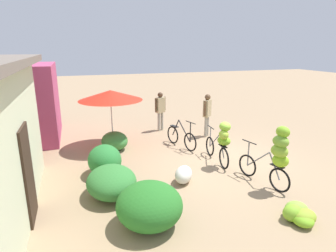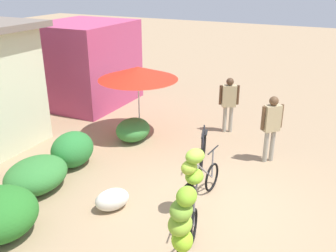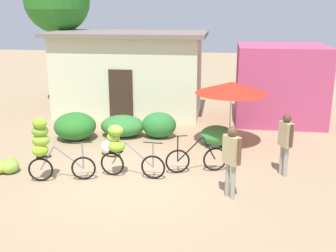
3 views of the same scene
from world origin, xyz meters
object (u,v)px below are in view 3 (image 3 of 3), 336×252
object	(u,v)px
shop_pink	(280,84)
banana_pile_on_ground	(6,166)
person_vendor	(231,155)
building_low	(129,73)
person_bystander	(286,138)
produce_sack	(110,148)
market_umbrella	(231,88)
tree_behind_building	(57,2)
bicycle_near_pile	(121,146)
bicycle_center_loaded	(196,159)
bicycle_leftmost	(45,144)

from	to	relation	value
shop_pink	banana_pile_on_ground	xyz separation A→B (m)	(-7.71, -6.23, -1.27)
shop_pink	person_vendor	world-z (taller)	shop_pink
building_low	person_bystander	xyz separation A→B (m)	(5.40, -5.74, -0.65)
person_bystander	produce_sack	bearing A→B (deg)	170.28
building_low	market_umbrella	xyz separation A→B (m)	(4.02, -3.53, 0.20)
tree_behind_building	person_vendor	size ratio (longest dim) A/B	3.43
produce_sack	person_bystander	world-z (taller)	person_bystander
building_low	market_umbrella	distance (m)	5.36
tree_behind_building	banana_pile_on_ground	distance (m)	9.01
bicycle_near_pile	bicycle_center_loaded	size ratio (longest dim) A/B	1.07
market_umbrella	banana_pile_on_ground	bearing A→B (deg)	-152.96
market_umbrella	person_bystander	bearing A→B (deg)	-58.05
building_low	shop_pink	world-z (taller)	building_low
market_umbrella	bicycle_leftmost	bearing A→B (deg)	-143.25
market_umbrella	tree_behind_building	bearing A→B (deg)	146.70
tree_behind_building	banana_pile_on_ground	xyz separation A→B (m)	(1.47, -7.81, -4.24)
person_vendor	tree_behind_building	bearing A→B (deg)	130.68
bicycle_center_loaded	building_low	bearing A→B (deg)	118.37
bicycle_near_pile	tree_behind_building	bearing A→B (deg)	120.72
bicycle_center_loaded	person_vendor	bearing A→B (deg)	-58.30
banana_pile_on_ground	person_bystander	bearing A→B (deg)	6.18
building_low	bicycle_center_loaded	size ratio (longest dim) A/B	3.82
tree_behind_building	bicycle_center_loaded	world-z (taller)	tree_behind_building
shop_pink	banana_pile_on_ground	world-z (taller)	shop_pink
shop_pink	tree_behind_building	bearing A→B (deg)	170.27
market_umbrella	person_vendor	distance (m)	3.80
building_low	person_bystander	size ratio (longest dim) A/B	3.72
shop_pink	bicycle_near_pile	world-z (taller)	shop_pink
bicycle_center_loaded	person_bystander	world-z (taller)	person_bystander
bicycle_center_loaded	produce_sack	bearing A→B (deg)	160.47
banana_pile_on_ground	bicycle_leftmost	bearing A→B (deg)	-16.66
banana_pile_on_ground	person_vendor	bearing A→B (deg)	-7.02
person_bystander	tree_behind_building	bearing A→B (deg)	141.11
produce_sack	shop_pink	bearing A→B (deg)	40.95
shop_pink	person_vendor	distance (m)	7.21
market_umbrella	person_bystander	world-z (taller)	market_umbrella
market_umbrella	banana_pile_on_ground	distance (m)	6.80
market_umbrella	person_vendor	xyz separation A→B (m)	(-0.00, -3.71, -0.81)
bicycle_near_pile	banana_pile_on_ground	distance (m)	3.17
banana_pile_on_ground	person_vendor	distance (m)	5.97
shop_pink	produce_sack	world-z (taller)	shop_pink
building_low	bicycle_near_pile	size ratio (longest dim) A/B	3.56
market_umbrella	bicycle_near_pile	distance (m)	4.12
produce_sack	bicycle_center_loaded	bearing A→B (deg)	-19.53
bicycle_leftmost	bicycle_near_pile	size ratio (longest dim) A/B	0.96
bicycle_leftmost	produce_sack	size ratio (longest dim) A/B	2.38
building_low	bicycle_near_pile	world-z (taller)	building_low
tree_behind_building	person_bystander	xyz separation A→B (m)	(8.71, -7.02, -3.39)
bicycle_leftmost	banana_pile_on_ground	distance (m)	1.60
market_umbrella	banana_pile_on_ground	xyz separation A→B (m)	(-5.86, -2.99, -1.70)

